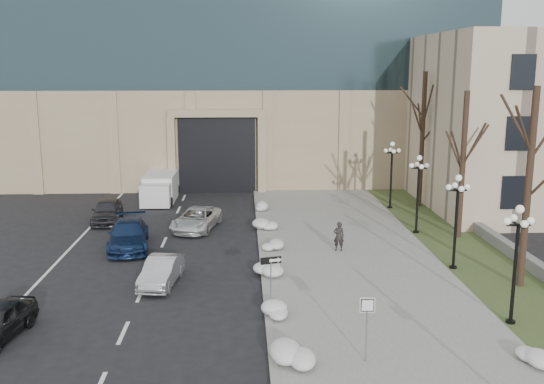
{
  "coord_description": "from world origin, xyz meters",
  "views": [
    {
      "loc": [
        -1.94,
        -15.38,
        9.76
      ],
      "look_at": [
        -0.49,
        14.92,
        3.5
      ],
      "focal_mm": 40.0,
      "sensor_mm": 36.0,
      "label": 1
    }
  ],
  "objects_px": {
    "car_d": "(197,219)",
    "pedestrian": "(339,236)",
    "lamppost_c": "(418,184)",
    "lamppost_d": "(392,166)",
    "car_b": "(161,271)",
    "car_e": "(107,210)",
    "one_way_sign": "(275,267)",
    "car_c": "(129,235)",
    "keep_sign": "(367,316)",
    "lamppost_b": "(457,209)",
    "box_truck": "(161,188)",
    "lamppost_a": "(517,249)"
  },
  "relations": [
    {
      "from": "box_truck",
      "to": "one_way_sign",
      "type": "xyz_separation_m",
      "value": [
        7.39,
        -21.7,
        1.03
      ]
    },
    {
      "from": "car_c",
      "to": "car_d",
      "type": "bearing_deg",
      "value": 39.89
    },
    {
      "from": "car_b",
      "to": "car_e",
      "type": "distance_m",
      "value": 12.74
    },
    {
      "from": "car_e",
      "to": "keep_sign",
      "type": "xyz_separation_m",
      "value": [
        12.8,
        -19.73,
        0.98
      ]
    },
    {
      "from": "car_b",
      "to": "car_e",
      "type": "xyz_separation_m",
      "value": [
        -4.99,
        11.72,
        0.12
      ]
    },
    {
      "from": "box_truck",
      "to": "lamppost_d",
      "type": "height_order",
      "value": "lamppost_d"
    },
    {
      "from": "one_way_sign",
      "to": "lamppost_c",
      "type": "height_order",
      "value": "lamppost_c"
    },
    {
      "from": "car_d",
      "to": "lamppost_d",
      "type": "height_order",
      "value": "lamppost_d"
    },
    {
      "from": "one_way_sign",
      "to": "lamppost_d",
      "type": "xyz_separation_m",
      "value": [
        9.04,
        17.97,
        1.09
      ]
    },
    {
      "from": "keep_sign",
      "to": "lamppost_b",
      "type": "bearing_deg",
      "value": 58.75
    },
    {
      "from": "pedestrian",
      "to": "lamppost_c",
      "type": "bearing_deg",
      "value": -147.0
    },
    {
      "from": "car_c",
      "to": "lamppost_c",
      "type": "xyz_separation_m",
      "value": [
        16.57,
        2.01,
        2.32
      ]
    },
    {
      "from": "lamppost_b",
      "to": "one_way_sign",
      "type": "bearing_deg",
      "value": -151.2
    },
    {
      "from": "car_e",
      "to": "one_way_sign",
      "type": "relative_size",
      "value": 1.83
    },
    {
      "from": "pedestrian",
      "to": "one_way_sign",
      "type": "bearing_deg",
      "value": 64.07
    },
    {
      "from": "lamppost_c",
      "to": "lamppost_d",
      "type": "distance_m",
      "value": 6.5
    },
    {
      "from": "keep_sign",
      "to": "lamppost_d",
      "type": "bearing_deg",
      "value": 76.82
    },
    {
      "from": "pedestrian",
      "to": "lamppost_a",
      "type": "bearing_deg",
      "value": 118.04
    },
    {
      "from": "one_way_sign",
      "to": "lamppost_c",
      "type": "bearing_deg",
      "value": 36.85
    },
    {
      "from": "car_d",
      "to": "pedestrian",
      "type": "height_order",
      "value": "pedestrian"
    },
    {
      "from": "box_truck",
      "to": "lamppost_a",
      "type": "relative_size",
      "value": 1.32
    },
    {
      "from": "car_c",
      "to": "lamppost_a",
      "type": "relative_size",
      "value": 1.09
    },
    {
      "from": "car_d",
      "to": "car_b",
      "type": "bearing_deg",
      "value": -83.14
    },
    {
      "from": "car_d",
      "to": "lamppost_b",
      "type": "xyz_separation_m",
      "value": [
        13.13,
        -8.25,
        2.42
      ]
    },
    {
      "from": "car_e",
      "to": "lamppost_d",
      "type": "relative_size",
      "value": 0.92
    },
    {
      "from": "lamppost_a",
      "to": "lamppost_d",
      "type": "bearing_deg",
      "value": 90.0
    },
    {
      "from": "lamppost_b",
      "to": "lamppost_d",
      "type": "xyz_separation_m",
      "value": [
        0.0,
        13.0,
        0.0
      ]
    },
    {
      "from": "car_d",
      "to": "lamppost_d",
      "type": "relative_size",
      "value": 0.99
    },
    {
      "from": "car_c",
      "to": "pedestrian",
      "type": "height_order",
      "value": "pedestrian"
    },
    {
      "from": "lamppost_d",
      "to": "lamppost_c",
      "type": "bearing_deg",
      "value": -90.0
    },
    {
      "from": "car_b",
      "to": "lamppost_d",
      "type": "bearing_deg",
      "value": 52.99
    },
    {
      "from": "lamppost_b",
      "to": "car_d",
      "type": "bearing_deg",
      "value": 147.85
    },
    {
      "from": "car_b",
      "to": "box_truck",
      "type": "height_order",
      "value": "box_truck"
    },
    {
      "from": "lamppost_d",
      "to": "keep_sign",
      "type": "bearing_deg",
      "value": -105.53
    },
    {
      "from": "car_e",
      "to": "one_way_sign",
      "type": "distance_m",
      "value": 18.35
    },
    {
      "from": "car_c",
      "to": "pedestrian",
      "type": "relative_size",
      "value": 3.27
    },
    {
      "from": "lamppost_a",
      "to": "car_d",
      "type": "bearing_deg",
      "value": 131.67
    },
    {
      "from": "car_d",
      "to": "lamppost_a",
      "type": "height_order",
      "value": "lamppost_a"
    },
    {
      "from": "keep_sign",
      "to": "lamppost_d",
      "type": "relative_size",
      "value": 0.5
    },
    {
      "from": "pedestrian",
      "to": "one_way_sign",
      "type": "distance_m",
      "value": 9.0
    },
    {
      "from": "lamppost_b",
      "to": "lamppost_d",
      "type": "height_order",
      "value": "same"
    },
    {
      "from": "car_c",
      "to": "lamppost_d",
      "type": "bearing_deg",
      "value": 19.53
    },
    {
      "from": "lamppost_b",
      "to": "lamppost_c",
      "type": "bearing_deg",
      "value": 90.0
    },
    {
      "from": "car_d",
      "to": "car_e",
      "type": "height_order",
      "value": "car_e"
    },
    {
      "from": "car_b",
      "to": "one_way_sign",
      "type": "xyz_separation_m",
      "value": [
        4.99,
        -3.63,
        1.36
      ]
    },
    {
      "from": "car_c",
      "to": "one_way_sign",
      "type": "relative_size",
      "value": 2.15
    },
    {
      "from": "box_truck",
      "to": "one_way_sign",
      "type": "height_order",
      "value": "one_way_sign"
    },
    {
      "from": "keep_sign",
      "to": "lamppost_d",
      "type": "distance_m",
      "value": 23.24
    },
    {
      "from": "box_truck",
      "to": "lamppost_d",
      "type": "bearing_deg",
      "value": -12.18
    },
    {
      "from": "pedestrian",
      "to": "box_truck",
      "type": "relative_size",
      "value": 0.25
    }
  ]
}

